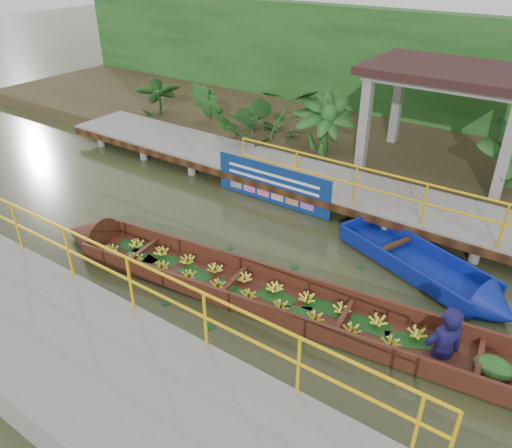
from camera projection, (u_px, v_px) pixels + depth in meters
The scene contains 10 objects.
ground at pixel (213, 245), 11.30m from camera, with size 80.00×80.00×0.00m, color #32361B.
land_strip at pixel (356, 140), 16.51m from camera, with size 30.00×8.00×0.45m, color #332919.
far_dock at pixel (293, 175), 13.49m from camera, with size 16.00×2.06×1.66m.
near_dock at pixel (90, 369), 7.67m from camera, with size 18.00×2.40×1.73m.
pavilion at pixel (453, 82), 12.88m from camera, with size 4.40×3.00×3.00m.
foliage_backdrop at pixel (392, 71), 17.40m from camera, with size 30.00×0.80×4.00m, color #164114.
vendor_boat at pixel (303, 302), 9.14m from camera, with size 11.25×2.44×2.41m.
moored_blue_boat at pixel (453, 285), 9.73m from camera, with size 4.12×2.39×0.96m.
blue_banner at pixel (272, 184), 12.80m from camera, with size 3.37×0.04×1.05m.
tropical_plants at pixel (314, 125), 14.65m from camera, with size 14.33×1.33×1.66m.
Camera 1 is at (6.27, -7.27, 6.06)m, focal length 35.00 mm.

